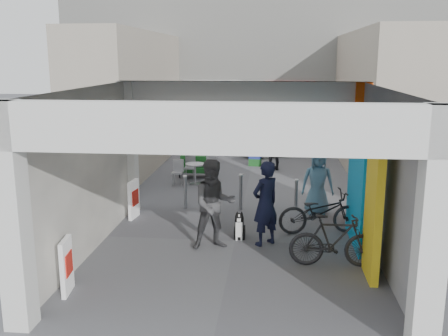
# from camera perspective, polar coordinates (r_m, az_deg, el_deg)

# --- Properties ---
(ground) EXTENTS (90.00, 90.00, 0.00)m
(ground) POSITION_cam_1_polar(r_m,az_deg,el_deg) (11.48, 1.27, -8.34)
(ground) COLOR #58595E
(ground) RESTS_ON ground
(arcade_canopy) EXTENTS (6.40, 6.45, 6.40)m
(arcade_canopy) POSITION_cam_1_polar(r_m,az_deg,el_deg) (10.04, 4.03, 2.25)
(arcade_canopy) COLOR silver
(arcade_canopy) RESTS_ON ground
(far_building) EXTENTS (18.00, 4.08, 8.00)m
(far_building) POSITION_cam_1_polar(r_m,az_deg,el_deg) (24.71, 3.93, 12.24)
(far_building) COLOR silver
(far_building) RESTS_ON ground
(plaza_bldg_left) EXTENTS (2.00, 9.00, 5.00)m
(plaza_bldg_left) POSITION_cam_1_polar(r_m,az_deg,el_deg) (19.03, -10.61, 7.50)
(plaza_bldg_left) COLOR #A29787
(plaza_bldg_left) RESTS_ON ground
(plaza_bldg_right) EXTENTS (2.00, 9.00, 5.00)m
(plaza_bldg_right) POSITION_cam_1_polar(r_m,az_deg,el_deg) (18.63, 17.24, 7.06)
(plaza_bldg_right) COLOR #A29787
(plaza_bldg_right) RESTS_ON ground
(bollard_left) EXTENTS (0.09, 0.09, 0.91)m
(bollard_left) POSITION_cam_1_polar(r_m,az_deg,el_deg) (13.82, -4.45, -2.77)
(bollard_left) COLOR gray
(bollard_left) RESTS_ON ground
(bollard_center) EXTENTS (0.09, 0.09, 0.98)m
(bollard_center) POSITION_cam_1_polar(r_m,az_deg,el_deg) (13.63, 1.93, -2.80)
(bollard_center) COLOR gray
(bollard_center) RESTS_ON ground
(bollard_right) EXTENTS (0.09, 0.09, 0.84)m
(bollard_right) POSITION_cam_1_polar(r_m,az_deg,el_deg) (13.78, 8.25, -3.05)
(bollard_right) COLOR gray
(bollard_right) RESTS_ON ground
(advert_board_near) EXTENTS (0.16, 0.56, 1.00)m
(advert_board_near) POSITION_cam_1_polar(r_m,az_deg,el_deg) (9.34, -17.53, -10.63)
(advert_board_near) COLOR silver
(advert_board_near) RESTS_ON ground
(advert_board_far) EXTENTS (0.16, 0.56, 1.00)m
(advert_board_far) POSITION_cam_1_polar(r_m,az_deg,el_deg) (13.13, -10.28, -3.52)
(advert_board_far) COLOR silver
(advert_board_far) RESTS_ON ground
(cafe_set) EXTENTS (1.36, 1.10, 0.82)m
(cafe_set) POSITION_cam_1_polar(r_m,az_deg,el_deg) (16.74, -3.53, -0.63)
(cafe_set) COLOR #A6A6AB
(cafe_set) RESTS_ON ground
(produce_stand) EXTENTS (1.11, 0.60, 0.73)m
(produce_stand) POSITION_cam_1_polar(r_m,az_deg,el_deg) (17.47, -3.48, -0.07)
(produce_stand) COLOR black
(produce_stand) RESTS_ON ground
(crate_stack) EXTENTS (0.49, 0.40, 0.56)m
(crate_stack) POSITION_cam_1_polar(r_m,az_deg,el_deg) (19.31, 3.57, 1.11)
(crate_stack) COLOR #185519
(crate_stack) RESTS_ON ground
(border_collie) EXTENTS (0.25, 0.49, 0.67)m
(border_collie) POSITION_cam_1_polar(r_m,az_deg,el_deg) (11.53, 1.78, -6.83)
(border_collie) COLOR black
(border_collie) RESTS_ON ground
(man_with_dog) EXTENTS (0.82, 0.80, 1.90)m
(man_with_dog) POSITION_cam_1_polar(r_m,az_deg,el_deg) (11.02, 4.76, -4.06)
(man_with_dog) COLOR black
(man_with_dog) RESTS_ON ground
(man_back_turned) EXTENTS (1.15, 1.02, 1.97)m
(man_back_turned) POSITION_cam_1_polar(r_m,az_deg,el_deg) (10.79, -1.12, -4.19)
(man_back_turned) COLOR #3F3F42
(man_back_turned) RESTS_ON ground
(man_elderly) EXTENTS (0.85, 0.56, 1.73)m
(man_elderly) POSITION_cam_1_polar(r_m,az_deg,el_deg) (13.44, 10.66, -1.57)
(man_elderly) COLOR teal
(man_elderly) RESTS_ON ground
(man_crates) EXTENTS (1.13, 0.62, 1.82)m
(man_crates) POSITION_cam_1_polar(r_m,az_deg,el_deg) (18.49, 5.77, 2.54)
(man_crates) COLOR black
(man_crates) RESTS_ON ground
(bicycle_front) EXTENTS (2.08, 1.07, 1.04)m
(bicycle_front) POSITION_cam_1_polar(r_m,az_deg,el_deg) (12.03, 10.92, -4.97)
(bicycle_front) COLOR black
(bicycle_front) RESTS_ON ground
(bicycle_rear) EXTENTS (1.79, 0.54, 1.07)m
(bicycle_rear) POSITION_cam_1_polar(r_m,az_deg,el_deg) (10.22, 12.50, -8.11)
(bicycle_rear) COLOR black
(bicycle_rear) RESTS_ON ground
(white_van) EXTENTS (4.01, 2.75, 1.27)m
(white_van) POSITION_cam_1_polar(r_m,az_deg,el_deg) (21.48, 6.74, 3.16)
(white_van) COLOR silver
(white_van) RESTS_ON ground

